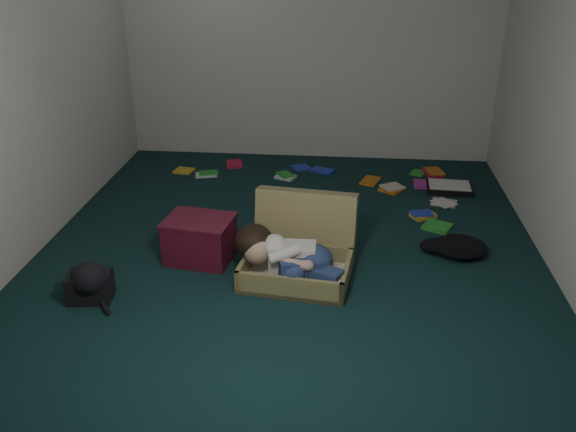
# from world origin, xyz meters

# --- Properties ---
(floor) EXTENTS (4.50, 4.50, 0.00)m
(floor) POSITION_xyz_m (0.00, 0.00, 0.00)
(floor) COLOR black
(floor) RESTS_ON ground
(wall_back) EXTENTS (4.50, 0.00, 4.50)m
(wall_back) POSITION_xyz_m (0.00, 2.25, 1.30)
(wall_back) COLOR silver
(wall_back) RESTS_ON ground
(wall_front) EXTENTS (4.50, 0.00, 4.50)m
(wall_front) POSITION_xyz_m (0.00, -2.25, 1.30)
(wall_front) COLOR silver
(wall_front) RESTS_ON ground
(wall_left) EXTENTS (0.00, 4.50, 4.50)m
(wall_left) POSITION_xyz_m (-2.00, 0.00, 1.30)
(wall_left) COLOR silver
(wall_left) RESTS_ON ground
(wall_right) EXTENTS (0.00, 4.50, 4.50)m
(wall_right) POSITION_xyz_m (2.00, 0.00, 1.30)
(wall_right) COLOR silver
(wall_right) RESTS_ON ground
(suitcase) EXTENTS (0.86, 0.84, 0.57)m
(suitcase) POSITION_xyz_m (0.11, -0.36, 0.17)
(suitcase) COLOR olive
(suitcase) RESTS_ON floor
(person) EXTENTS (0.82, 0.48, 0.35)m
(person) POSITION_xyz_m (0.04, -0.55, 0.22)
(person) COLOR silver
(person) RESTS_ON suitcase
(maroon_bin) EXTENTS (0.56, 0.47, 0.35)m
(maroon_bin) POSITION_xyz_m (-0.67, -0.27, 0.17)
(maroon_bin) COLOR #531021
(maroon_bin) RESTS_ON floor
(backpack) EXTENTS (0.40, 0.34, 0.22)m
(backpack) POSITION_xyz_m (-1.31, -0.90, 0.11)
(backpack) COLOR black
(backpack) RESTS_ON floor
(clothing_pile) EXTENTS (0.51, 0.43, 0.15)m
(clothing_pile) POSITION_xyz_m (1.31, 0.12, 0.08)
(clothing_pile) COLOR black
(clothing_pile) RESTS_ON floor
(paper_tray) EXTENTS (0.46, 0.36, 0.06)m
(paper_tray) POSITION_xyz_m (1.46, 1.36, 0.03)
(paper_tray) COLOR black
(paper_tray) RESTS_ON floor
(book_scatter) EXTENTS (2.88, 1.65, 0.02)m
(book_scatter) POSITION_xyz_m (0.43, 1.44, 0.01)
(book_scatter) COLOR gold
(book_scatter) RESTS_ON floor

